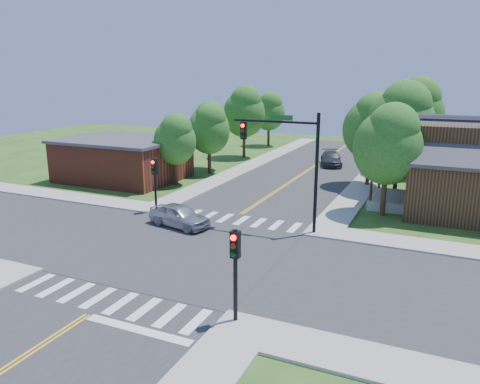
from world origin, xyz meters
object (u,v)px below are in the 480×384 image
at_px(car_silver, 179,216).
at_px(signal_mast_ne, 289,152).
at_px(signal_pole_se, 235,259).
at_px(signal_pole_nw, 155,175).
at_px(car_dgrey, 331,159).

bearing_deg(car_silver, signal_mast_ne, -59.21).
bearing_deg(signal_mast_ne, signal_pole_se, -81.44).
distance_m(signal_pole_nw, car_silver, 4.24).
height_order(signal_pole_nw, car_silver, signal_pole_nw).
relative_size(car_silver, car_dgrey, 0.85).
relative_size(signal_pole_se, signal_pole_nw, 1.00).
height_order(signal_pole_se, car_silver, signal_pole_se).
relative_size(signal_mast_ne, signal_pole_se, 1.89).
bearing_deg(signal_mast_ne, car_silver, -161.84).
xyz_separation_m(signal_pole_nw, car_silver, (3.15, -2.08, -1.95)).
bearing_deg(car_dgrey, car_silver, -117.00).
distance_m(signal_pole_nw, car_dgrey, 22.81).
xyz_separation_m(signal_pole_se, car_silver, (-8.05, 9.12, -1.95)).
bearing_deg(signal_pole_se, car_dgrey, 97.21).
relative_size(signal_pole_se, car_silver, 0.85).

